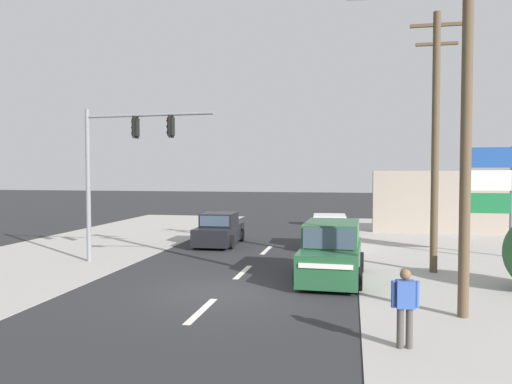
# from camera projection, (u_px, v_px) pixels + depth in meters

# --- Properties ---
(ground_plane) EXTENTS (140.00, 140.00, 0.00)m
(ground_plane) POSITION_uv_depth(u_px,v_px,m) (221.00, 292.00, 14.75)
(ground_plane) COLOR #28282B
(lane_dash_near) EXTENTS (0.20, 2.40, 0.01)m
(lane_dash_near) POSITION_uv_depth(u_px,v_px,m) (201.00, 311.00, 12.78)
(lane_dash_near) COLOR silver
(lane_dash_near) RESTS_ON ground
(lane_dash_mid) EXTENTS (0.20, 2.40, 0.01)m
(lane_dash_mid) POSITION_uv_depth(u_px,v_px,m) (243.00, 272.00, 17.69)
(lane_dash_mid) COLOR silver
(lane_dash_mid) RESTS_ON ground
(lane_dash_far) EXTENTS (0.20, 2.40, 0.01)m
(lane_dash_far) POSITION_uv_depth(u_px,v_px,m) (267.00, 250.00, 22.59)
(lane_dash_far) COLOR silver
(lane_dash_far) RESTS_ON ground
(kerb_left_verge) EXTENTS (8.00, 40.00, 0.02)m
(kerb_left_verge) POSITION_uv_depth(u_px,v_px,m) (44.00, 259.00, 20.27)
(kerb_left_verge) COLOR #A39E99
(kerb_left_verge) RESTS_ON ground
(utility_pole_foreground_right) EXTENTS (3.77, 0.63, 11.00)m
(utility_pole_foreground_right) POSITION_uv_depth(u_px,v_px,m) (462.00, 76.00, 11.94)
(utility_pole_foreground_right) COLOR brown
(utility_pole_foreground_right) RESTS_ON ground
(utility_pole_midground_right) EXTENTS (1.80, 0.26, 9.09)m
(utility_pole_midground_right) POSITION_uv_depth(u_px,v_px,m) (435.00, 137.00, 17.38)
(utility_pole_midground_right) COLOR brown
(utility_pole_midground_right) RESTS_ON ground
(traffic_signal_mast) EXTENTS (5.28, 0.54, 6.00)m
(traffic_signal_mast) POSITION_uv_depth(u_px,v_px,m) (118.00, 157.00, 19.20)
(traffic_signal_mast) COLOR slate
(traffic_signal_mast) RESTS_ON ground
(shopping_plaza_sign) EXTENTS (2.10, 0.16, 4.60)m
(shopping_plaza_sign) POSITION_uv_depth(u_px,v_px,m) (490.00, 186.00, 20.72)
(shopping_plaza_sign) COLOR slate
(shopping_plaza_sign) RESTS_ON ground
(shopfront_wall_far) EXTENTS (12.00, 1.00, 3.60)m
(shopfront_wall_far) POSITION_uv_depth(u_px,v_px,m) (481.00, 203.00, 28.30)
(shopfront_wall_far) COLOR #A39384
(shopfront_wall_far) RESTS_ON ground
(suv_kerbside_parked) EXTENTS (2.18, 4.60, 1.90)m
(suv_kerbside_parked) POSITION_uv_depth(u_px,v_px,m) (332.00, 253.00, 16.52)
(suv_kerbside_parked) COLOR #235633
(suv_kerbside_parked) RESTS_ON ground
(sedan_oncoming_mid) EXTENTS (1.99, 4.28, 1.56)m
(sedan_oncoming_mid) POSITION_uv_depth(u_px,v_px,m) (219.00, 230.00, 24.29)
(sedan_oncoming_mid) COLOR black
(sedan_oncoming_mid) RESTS_ON ground
(hatchback_receding_far) EXTENTS (1.94, 3.72, 1.53)m
(hatchback_receding_far) POSITION_uv_depth(u_px,v_px,m) (329.00, 233.00, 23.21)
(hatchback_receding_far) COLOR silver
(hatchback_receding_far) RESTS_ON ground
(pedestrian_at_kerb) EXTENTS (0.56, 0.27, 1.63)m
(pedestrian_at_kerb) POSITION_uv_depth(u_px,v_px,m) (405.00, 304.00, 9.99)
(pedestrian_at_kerb) COLOR #47423D
(pedestrian_at_kerb) RESTS_ON ground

